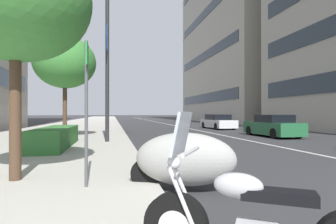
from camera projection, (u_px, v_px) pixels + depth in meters
name	position (u px, v px, depth m)	size (l,w,h in m)	color
sidewalk_right_plaza	(82.00, 125.00, 30.59)	(160.00, 8.57, 0.15)	#B2ADA3
lane_centre_stripe	(165.00, 124.00, 37.63)	(110.00, 0.16, 0.01)	silver
motorcycle_nearest_camera	(252.00, 224.00, 2.50)	(1.26, 1.99, 1.49)	black
motorcycle_second_in_row	(184.00, 159.00, 5.08)	(1.46, 2.07, 1.11)	#9E9E99
car_approaching_light	(273.00, 126.00, 16.92)	(4.22, 1.84, 1.38)	#236038
car_following_behind	(218.00, 122.00, 25.36)	(4.55, 2.02, 1.36)	silver
parking_sign_by_curb	(86.00, 99.00, 4.86)	(0.32, 0.06, 2.64)	#47494C
street_lamp_with_banners	(114.00, 38.00, 12.64)	(1.26, 2.14, 8.13)	#232326
clipped_hedge_bed	(56.00, 137.00, 10.58)	(4.65, 1.10, 0.77)	#337033
street_tree_by_lamp_post	(65.00, 63.00, 14.42)	(3.25, 3.25, 5.42)	#473323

